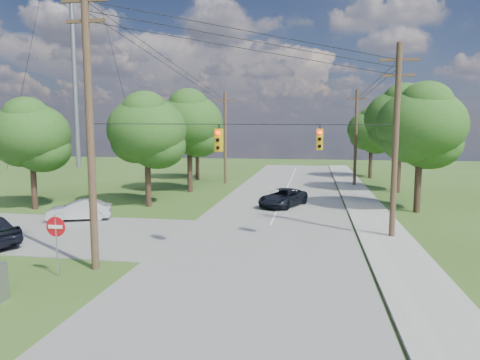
% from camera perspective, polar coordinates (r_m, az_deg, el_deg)
% --- Properties ---
extents(ground, '(140.00, 140.00, 0.00)m').
position_cam_1_polar(ground, '(17.77, -5.81, -12.89)').
color(ground, '#33501A').
rests_on(ground, ground).
extents(main_road, '(10.00, 100.00, 0.03)m').
position_cam_1_polar(main_road, '(22.08, 2.79, -8.87)').
color(main_road, gray).
rests_on(main_road, ground).
extents(sidewalk_east, '(2.60, 100.00, 0.12)m').
position_cam_1_polar(sidewalk_east, '(22.31, 20.35, -9.01)').
color(sidewalk_east, '#ABA8A0').
rests_on(sidewalk_east, ground).
extents(pole_sw, '(2.00, 0.32, 12.00)m').
position_cam_1_polar(pole_sw, '(18.87, -19.40, 7.18)').
color(pole_sw, brown).
rests_on(pole_sw, ground).
extents(pole_ne, '(2.00, 0.32, 10.50)m').
position_cam_1_polar(pole_ne, '(24.51, 20.05, 5.20)').
color(pole_ne, brown).
rests_on(pole_ne, ground).
extents(pole_north_e, '(2.00, 0.32, 10.00)m').
position_cam_1_polar(pole_north_e, '(46.32, 15.18, 5.51)').
color(pole_north_e, brown).
rests_on(pole_north_e, ground).
extents(pole_north_w, '(2.00, 0.32, 10.00)m').
position_cam_1_polar(pole_north_w, '(47.09, -1.99, 5.76)').
color(pole_north_w, brown).
rests_on(pole_north_w, ground).
extents(power_lines, '(13.93, 29.62, 4.93)m').
position_cam_1_polar(power_lines, '(28.00, 3.52, 13.30)').
color(power_lines, black).
rests_on(power_lines, ground).
extents(traffic_signals, '(4.91, 3.27, 1.05)m').
position_cam_1_polar(traffic_signals, '(20.64, 4.22, 5.45)').
color(traffic_signals, gold).
rests_on(traffic_signals, ground).
extents(radio_mast, '(0.70, 0.70, 45.00)m').
position_cam_1_polar(radio_mast, '(73.93, -21.47, 19.25)').
color(radio_mast, gray).
rests_on(radio_mast, ground).
extents(tree_w_near, '(6.00, 6.00, 8.40)m').
position_cam_1_polar(tree_w_near, '(33.54, -12.32, 6.55)').
color(tree_w_near, '#462F23').
rests_on(tree_w_near, ground).
extents(tree_w_mid, '(6.40, 6.40, 9.22)m').
position_cam_1_polar(tree_w_mid, '(40.78, -6.79, 7.59)').
color(tree_w_mid, '#462F23').
rests_on(tree_w_mid, ground).
extents(tree_w_far, '(6.00, 6.00, 8.73)m').
position_cam_1_polar(tree_w_far, '(50.94, -5.75, 7.06)').
color(tree_w_far, '#462F23').
rests_on(tree_w_far, ground).
extents(tree_e_near, '(6.20, 6.20, 8.81)m').
position_cam_1_polar(tree_e_near, '(32.97, 22.96, 6.74)').
color(tree_e_near, '#462F23').
rests_on(tree_e_near, ground).
extents(tree_e_mid, '(6.60, 6.60, 9.64)m').
position_cam_1_polar(tree_e_mid, '(42.87, 20.60, 7.61)').
color(tree_e_mid, '#462F23').
rests_on(tree_e_mid, ground).
extents(tree_e_far, '(5.80, 5.80, 8.32)m').
position_cam_1_polar(tree_e_far, '(54.56, 17.15, 6.43)').
color(tree_e_far, '#462F23').
rests_on(tree_e_far, ground).
extents(tree_cross_n, '(5.60, 5.60, 7.91)m').
position_cam_1_polar(tree_cross_n, '(35.22, -26.09, 5.49)').
color(tree_cross_n, '#462F23').
rests_on(tree_cross_n, ground).
extents(car_cross_silver, '(4.27, 2.76, 1.33)m').
position_cam_1_polar(car_cross_silver, '(29.99, -20.63, -3.78)').
color(car_cross_silver, silver).
rests_on(car_cross_silver, cross_road).
extents(car_main_north, '(4.03, 5.42, 1.37)m').
position_cam_1_polar(car_main_north, '(33.28, 5.75, -2.34)').
color(car_main_north, black).
rests_on(car_main_north, main_road).
extents(do_not_enter_sign, '(0.83, 0.08, 2.48)m').
position_cam_1_polar(do_not_enter_sign, '(18.90, -23.32, -6.53)').
color(do_not_enter_sign, gray).
rests_on(do_not_enter_sign, ground).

